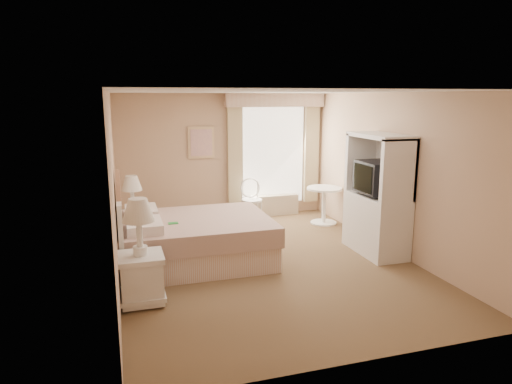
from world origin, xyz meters
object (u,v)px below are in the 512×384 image
object	(u,v)px
bed	(187,238)
round_table	(324,199)
nightstand_near	(141,265)
armoire	(377,204)
cafe_chair	(251,196)
nightstand_far	(134,219)

from	to	relation	value
bed	round_table	bearing A→B (deg)	25.36
round_table	nightstand_near	bearing A→B (deg)	-144.34
nightstand_near	armoire	distance (m)	3.75
cafe_chair	nightstand_near	bearing A→B (deg)	-122.22
nightstand_near	bed	bearing A→B (deg)	59.22
bed	armoire	distance (m)	2.99
nightstand_near	round_table	bearing A→B (deg)	35.66
round_table	armoire	world-z (taller)	armoire
round_table	armoire	distance (m)	1.80
bed	armoire	bearing A→B (deg)	-8.13
bed	round_table	size ratio (longest dim) A/B	3.10
cafe_chair	bed	bearing A→B (deg)	-124.97
round_table	bed	bearing A→B (deg)	-154.64
nightstand_far	cafe_chair	xyz separation A→B (m)	(2.29, 0.81, 0.06)
bed	round_table	distance (m)	3.17
round_table	armoire	xyz separation A→B (m)	(0.06, -1.78, 0.30)
bed	cafe_chair	xyz separation A→B (m)	(1.57, 1.98, 0.12)
bed	armoire	size ratio (longest dim) A/B	1.18
nightstand_near	nightstand_far	distance (m)	2.38
bed	nightstand_far	xyz separation A→B (m)	(-0.73, 1.16, 0.06)
round_table	nightstand_far	bearing A→B (deg)	-176.88
nightstand_near	armoire	xyz separation A→B (m)	(3.65, 0.80, 0.30)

